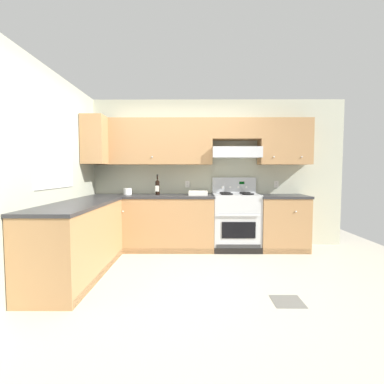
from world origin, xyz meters
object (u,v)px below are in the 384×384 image
at_px(stove, 236,221).
at_px(bowl, 198,194).
at_px(paper_towel_roll, 128,191).
at_px(wine_bottle, 157,187).

relative_size(stove, bowl, 3.85).
xyz_separation_m(stove, bowl, (-0.64, 0.01, 0.45)).
xyz_separation_m(bowl, paper_towel_roll, (-1.20, 0.08, 0.03)).
distance_m(stove, bowl, 0.78).
distance_m(bowl, paper_towel_roll, 1.20).
distance_m(wine_bottle, paper_towel_roll, 0.52).
xyz_separation_m(wine_bottle, paper_towel_roll, (-0.51, 0.02, -0.08)).
distance_m(stove, wine_bottle, 1.44).
height_order(stove, bowl, stove).
bearing_deg(paper_towel_roll, stove, -2.90).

